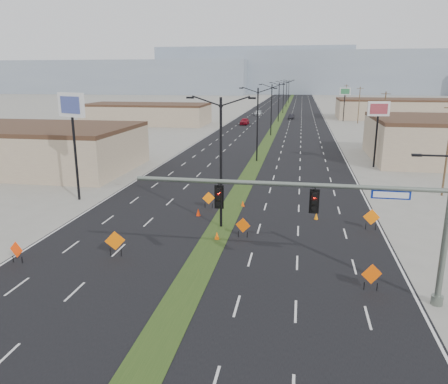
% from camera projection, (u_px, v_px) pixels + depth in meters
% --- Properties ---
extents(ground, '(600.00, 600.00, 0.00)m').
position_uv_depth(ground, '(180.00, 301.00, 22.96)').
color(ground, gray).
rests_on(ground, ground).
extents(road_surface, '(25.00, 400.00, 0.02)m').
position_uv_depth(road_surface, '(279.00, 120.00, 118.18)').
color(road_surface, black).
rests_on(road_surface, ground).
extents(median_strip, '(2.00, 400.00, 0.04)m').
position_uv_depth(median_strip, '(279.00, 120.00, 118.18)').
color(median_strip, '#243F16').
rests_on(median_strip, ground).
extents(building_sw_far, '(30.00, 14.00, 4.50)m').
position_uv_depth(building_sw_far, '(147.00, 115.00, 108.64)').
color(building_sw_far, tan).
rests_on(building_sw_far, ground).
extents(building_se_far, '(44.00, 16.00, 5.00)m').
position_uv_depth(building_se_far, '(419.00, 110.00, 120.75)').
color(building_se_far, tan).
rests_on(building_se_far, ground).
extents(mesa_west, '(180.00, 50.00, 22.00)m').
position_uv_depth(mesa_west, '(121.00, 77.00, 306.71)').
color(mesa_west, '#8491A4').
rests_on(mesa_west, ground).
extents(mesa_center, '(220.00, 50.00, 28.00)m').
position_uv_depth(mesa_center, '(353.00, 73.00, 298.39)').
color(mesa_center, '#8491A4').
rests_on(mesa_center, ground).
extents(mesa_backdrop, '(140.00, 50.00, 32.00)m').
position_uv_depth(mesa_backdrop, '(255.00, 70.00, 328.56)').
color(mesa_backdrop, '#8491A4').
rests_on(mesa_backdrop, ground).
extents(signal_mast, '(16.30, 0.60, 8.00)m').
position_uv_depth(signal_mast, '(351.00, 212.00, 22.21)').
color(signal_mast, slate).
rests_on(signal_mast, ground).
extents(streetlight_0, '(5.15, 0.24, 10.02)m').
position_uv_depth(streetlight_0, '(221.00, 159.00, 33.00)').
color(streetlight_0, black).
rests_on(streetlight_0, ground).
extents(streetlight_1, '(5.15, 0.24, 10.02)m').
position_uv_depth(streetlight_1, '(257.00, 122.00, 59.66)').
color(streetlight_1, black).
rests_on(streetlight_1, ground).
extents(streetlight_2, '(5.15, 0.24, 10.02)m').
position_uv_depth(streetlight_2, '(271.00, 108.00, 86.32)').
color(streetlight_2, black).
rests_on(streetlight_2, ground).
extents(streetlight_3, '(5.15, 0.24, 10.02)m').
position_uv_depth(streetlight_3, '(279.00, 101.00, 112.98)').
color(streetlight_3, black).
rests_on(streetlight_3, ground).
extents(streetlight_4, '(5.15, 0.24, 10.02)m').
position_uv_depth(streetlight_4, '(283.00, 96.00, 139.65)').
color(streetlight_4, black).
rests_on(streetlight_4, ground).
extents(streetlight_5, '(5.15, 0.24, 10.02)m').
position_uv_depth(streetlight_5, '(286.00, 93.00, 166.31)').
color(streetlight_5, black).
rests_on(streetlight_5, ground).
extents(streetlight_6, '(5.15, 0.24, 10.02)m').
position_uv_depth(streetlight_6, '(289.00, 91.00, 192.97)').
color(streetlight_6, black).
rests_on(streetlight_6, ground).
extents(utility_pole_0, '(1.60, 0.20, 9.00)m').
position_uv_depth(utility_pole_0, '(448.00, 149.00, 42.24)').
color(utility_pole_0, '#4C3823').
rests_on(utility_pole_0, ground).
extents(utility_pole_1, '(1.60, 0.20, 9.00)m').
position_uv_depth(utility_pole_1, '(384.00, 117.00, 75.57)').
color(utility_pole_1, '#4C3823').
rests_on(utility_pole_1, ground).
extents(utility_pole_2, '(1.60, 0.20, 9.00)m').
position_uv_depth(utility_pole_2, '(359.00, 105.00, 108.90)').
color(utility_pole_2, '#4C3823').
rests_on(utility_pole_2, ground).
extents(utility_pole_3, '(1.60, 0.20, 9.00)m').
position_uv_depth(utility_pole_3, '(346.00, 98.00, 142.23)').
color(utility_pole_3, '#4C3823').
rests_on(utility_pole_3, ground).
extents(car_left, '(2.06, 4.82, 1.62)m').
position_uv_depth(car_left, '(244.00, 121.00, 107.15)').
color(car_left, maroon).
rests_on(car_left, ground).
extents(car_mid, '(1.66, 4.01, 1.29)m').
position_uv_depth(car_mid, '(291.00, 117.00, 121.64)').
color(car_mid, black).
rests_on(car_mid, ground).
extents(car_far, '(2.05, 4.78, 1.37)m').
position_uv_depth(car_far, '(258.00, 113.00, 133.32)').
color(car_far, silver).
rests_on(car_far, ground).
extents(construction_sign_0, '(1.06, 0.30, 1.44)m').
position_uv_depth(construction_sign_0, '(16.00, 250.00, 27.51)').
color(construction_sign_0, '#FF3A05').
rests_on(construction_sign_0, ground).
extents(construction_sign_1, '(1.23, 0.54, 1.74)m').
position_uv_depth(construction_sign_1, '(115.00, 242.00, 28.48)').
color(construction_sign_1, '#EC6504').
rests_on(construction_sign_1, ground).
extents(construction_sign_2, '(1.08, 0.41, 1.50)m').
position_uv_depth(construction_sign_2, '(209.00, 199.00, 39.05)').
color(construction_sign_2, orange).
rests_on(construction_sign_2, ground).
extents(construction_sign_3, '(1.11, 0.25, 1.50)m').
position_uv_depth(construction_sign_3, '(243.00, 226.00, 31.90)').
color(construction_sign_3, '#DF5204').
rests_on(construction_sign_3, ground).
extents(construction_sign_4, '(1.15, 0.36, 1.58)m').
position_uv_depth(construction_sign_4, '(372.00, 275.00, 23.91)').
color(construction_sign_4, '#DA4C04').
rests_on(construction_sign_4, ground).
extents(construction_sign_5, '(1.25, 0.08, 1.67)m').
position_uv_depth(construction_sign_5, '(371.00, 218.00, 33.42)').
color(construction_sign_5, orange).
rests_on(construction_sign_5, ground).
extents(cone_0, '(0.46, 0.46, 0.62)m').
position_uv_depth(cone_0, '(217.00, 236.00, 31.56)').
color(cone_0, '#FF5B05').
rests_on(cone_0, ground).
extents(cone_1, '(0.41, 0.41, 0.56)m').
position_uv_depth(cone_1, '(243.00, 203.00, 39.67)').
color(cone_1, '#E64704').
rests_on(cone_1, ground).
extents(cone_2, '(0.41, 0.41, 0.57)m').
position_uv_depth(cone_2, '(316.00, 216.00, 36.06)').
color(cone_2, orange).
rests_on(cone_2, ground).
extents(cone_3, '(0.48, 0.48, 0.64)m').
position_uv_depth(cone_3, '(198.00, 212.00, 36.99)').
color(cone_3, red).
rests_on(cone_3, ground).
extents(pole_sign_west, '(3.14, 1.63, 10.05)m').
position_uv_depth(pole_sign_west, '(72.00, 113.00, 39.89)').
color(pole_sign_west, black).
rests_on(pole_sign_west, ground).
extents(pole_sign_east_near, '(2.77, 0.75, 8.43)m').
position_uv_depth(pole_sign_east_near, '(378.00, 114.00, 55.36)').
color(pole_sign_east_near, black).
rests_on(pole_sign_east_near, ground).
extents(pole_sign_east_far, '(2.80, 1.22, 8.67)m').
position_uv_depth(pole_sign_east_far, '(345.00, 94.00, 113.70)').
color(pole_sign_east_far, black).
rests_on(pole_sign_east_far, ground).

